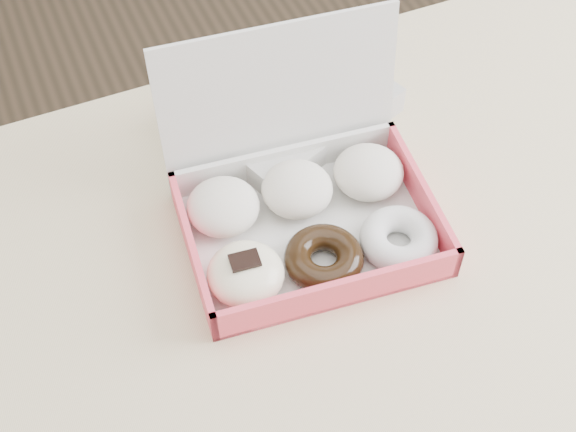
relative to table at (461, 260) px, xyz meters
name	(u,v)px	position (x,y,z in m)	size (l,w,h in m)	color
table	(461,260)	(0.00, 0.00, 0.00)	(1.20, 0.80, 0.75)	#CAB585
donut_box	(303,208)	(-0.19, 0.08, 0.11)	(0.32, 0.28, 0.22)	silver
newspapers	(289,107)	(-0.13, 0.26, 0.10)	(0.25, 0.20, 0.04)	silver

